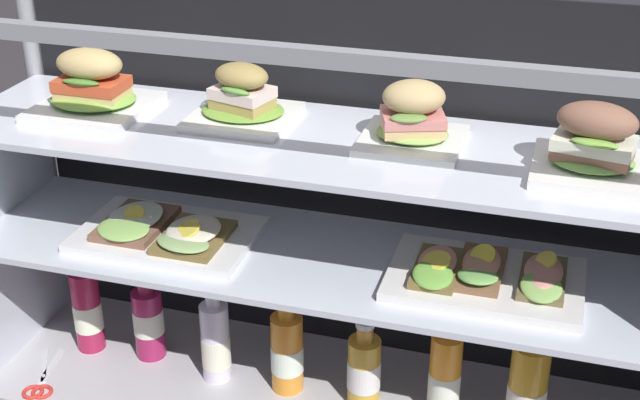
% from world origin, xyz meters
% --- Properties ---
extents(case_base_deck, '(1.41, 0.40, 0.03)m').
position_xyz_m(case_base_deck, '(0.00, 0.00, 0.02)').
color(case_base_deck, '#BAB8BD').
rests_on(case_base_deck, ground).
extents(case_frame, '(1.41, 0.40, 0.81)m').
position_xyz_m(case_frame, '(0.00, 0.11, 0.45)').
color(case_frame, gray).
rests_on(case_frame, ground).
extents(riser_lower_tier, '(1.35, 0.33, 0.31)m').
position_xyz_m(riser_lower_tier, '(0.00, 0.00, 0.19)').
color(riser_lower_tier, silver).
rests_on(riser_lower_tier, case_base_deck).
extents(shelf_lower_glass, '(1.36, 0.35, 0.01)m').
position_xyz_m(shelf_lower_glass, '(0.00, 0.00, 0.34)').
color(shelf_lower_glass, silver).
rests_on(shelf_lower_glass, riser_lower_tier).
extents(riser_upper_tier, '(1.35, 0.33, 0.22)m').
position_xyz_m(riser_upper_tier, '(0.00, 0.00, 0.46)').
color(riser_upper_tier, silver).
rests_on(riser_upper_tier, shelf_lower_glass).
extents(shelf_upper_glass, '(1.36, 0.35, 0.01)m').
position_xyz_m(shelf_upper_glass, '(0.00, 0.00, 0.58)').
color(shelf_upper_glass, silver).
rests_on(shelf_upper_glass, riser_upper_tier).
extents(plated_roll_sandwich_mid_left, '(0.20, 0.20, 0.12)m').
position_xyz_m(plated_roll_sandwich_mid_left, '(-0.45, 0.01, 0.63)').
color(plated_roll_sandwich_mid_left, white).
rests_on(plated_roll_sandwich_mid_left, shelf_upper_glass).
extents(plated_roll_sandwich_far_left, '(0.18, 0.18, 0.11)m').
position_xyz_m(plated_roll_sandwich_far_left, '(-0.16, 0.05, 0.62)').
color(plated_roll_sandwich_far_left, white).
rests_on(plated_roll_sandwich_far_left, shelf_upper_glass).
extents(plated_roll_sandwich_mid_right, '(0.18, 0.18, 0.11)m').
position_xyz_m(plated_roll_sandwich_mid_right, '(0.16, 0.03, 0.63)').
color(plated_roll_sandwich_mid_right, white).
rests_on(plated_roll_sandwich_mid_right, shelf_upper_glass).
extents(plated_roll_sandwich_far_right, '(0.18, 0.18, 0.12)m').
position_xyz_m(plated_roll_sandwich_far_right, '(0.46, -0.01, 0.63)').
color(plated_roll_sandwich_far_right, white).
rests_on(plated_roll_sandwich_far_right, shelf_upper_glass).
extents(open_sandwich_tray_center, '(0.34, 0.23, 0.06)m').
position_xyz_m(open_sandwich_tray_center, '(-0.30, -0.03, 0.37)').
color(open_sandwich_tray_center, white).
rests_on(open_sandwich_tray_center, shelf_lower_glass).
extents(open_sandwich_tray_left_of_center, '(0.34, 0.22, 0.06)m').
position_xyz_m(open_sandwich_tray_left_of_center, '(0.31, -0.01, 0.37)').
color(open_sandwich_tray_left_of_center, white).
rests_on(open_sandwich_tray_left_of_center, shelf_lower_glass).
extents(juice_bottle_back_center, '(0.06, 0.06, 0.25)m').
position_xyz_m(juice_bottle_back_center, '(-0.52, 0.01, 0.13)').
color(juice_bottle_back_center, '#9E1B3E').
rests_on(juice_bottle_back_center, case_base_deck).
extents(juice_bottle_back_right, '(0.06, 0.06, 0.21)m').
position_xyz_m(juice_bottle_back_right, '(-0.39, 0.02, 0.12)').
color(juice_bottle_back_right, '#961C4B').
rests_on(juice_bottle_back_right, case_base_deck).
extents(juice_bottle_tucked_behind, '(0.06, 0.06, 0.24)m').
position_xyz_m(juice_bottle_tucked_behind, '(-0.22, -0.01, 0.12)').
color(juice_bottle_tucked_behind, white).
rests_on(juice_bottle_tucked_behind, case_base_deck).
extents(juice_bottle_back_left, '(0.07, 0.07, 0.22)m').
position_xyz_m(juice_bottle_back_left, '(-0.07, 0.00, 0.12)').
color(juice_bottle_back_left, orange).
rests_on(juice_bottle_back_left, case_base_deck).
extents(juice_bottle_near_post, '(0.07, 0.07, 0.19)m').
position_xyz_m(juice_bottle_near_post, '(0.09, 0.00, 0.11)').
color(juice_bottle_near_post, gold).
rests_on(juice_bottle_near_post, case_base_deck).
extents(juice_bottle_front_second, '(0.06, 0.06, 0.23)m').
position_xyz_m(juice_bottle_front_second, '(0.25, 0.01, 0.12)').
color(juice_bottle_front_second, orange).
rests_on(juice_bottle_front_second, case_base_deck).
extents(juice_bottle_front_middle, '(0.07, 0.07, 0.25)m').
position_xyz_m(juice_bottle_front_middle, '(0.40, 0.00, 0.13)').
color(juice_bottle_front_middle, gold).
rests_on(juice_bottle_front_middle, case_base_deck).
extents(kitchen_scissors, '(0.11, 0.17, 0.01)m').
position_xyz_m(kitchen_scissors, '(-0.55, -0.15, 0.04)').
color(kitchen_scissors, silver).
rests_on(kitchen_scissors, case_base_deck).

